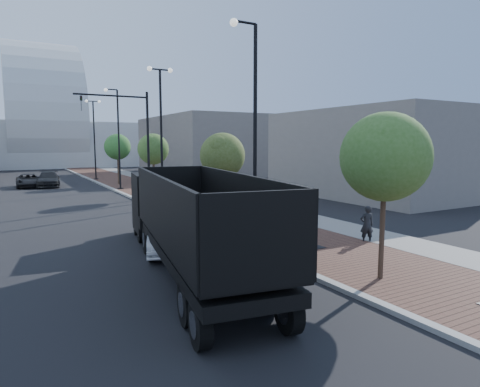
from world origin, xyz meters
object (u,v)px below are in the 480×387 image
dump_truck (177,219)px  dark_car_mid (28,181)px  pedestrian (367,225)px  white_sedan (171,232)px

dump_truck → dark_car_mid: size_ratio=2.87×
dark_car_mid → pedestrian: size_ratio=2.83×
white_sedan → pedestrian: size_ratio=2.77×
white_sedan → pedestrian: (7.80, -3.10, 0.07)m
dark_car_mid → pedestrian: (11.71, -33.13, 0.18)m
dark_car_mid → pedestrian: bearing=-69.9°
white_sedan → dark_car_mid: bearing=118.7°
white_sedan → dark_car_mid: white_sedan is taller
white_sedan → pedestrian: pedestrian is taller
dump_truck → pedestrian: size_ratio=8.10×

